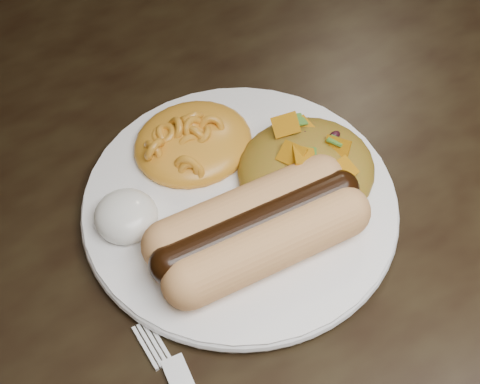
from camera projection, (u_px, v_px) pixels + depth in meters
table at (312, 210)px, 0.67m from camera, size 1.60×0.90×0.75m
plate at (240, 205)px, 0.55m from camera, size 0.29×0.29×0.01m
hotdog at (258, 228)px, 0.51m from camera, size 0.14×0.08×0.04m
mac_and_cheese at (192, 131)px, 0.56m from camera, size 0.12×0.11×0.04m
sour_cream at (125, 211)px, 0.52m from camera, size 0.05×0.05×0.03m
taco_salad at (307, 161)px, 0.54m from camera, size 0.11×0.10×0.05m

